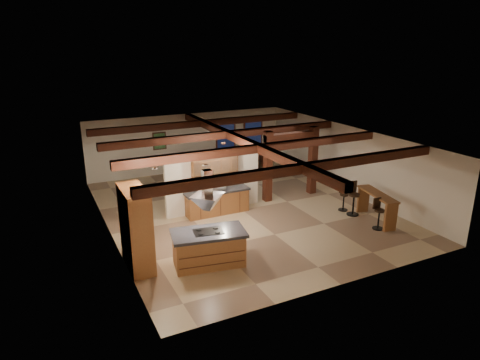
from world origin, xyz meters
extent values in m
plane|color=#CDB488|center=(0.00, 0.00, 0.00)|extent=(12.00, 12.00, 0.00)
plane|color=silver|center=(0.00, 6.00, 1.45)|extent=(10.00, 0.00, 10.00)
plane|color=silver|center=(0.00, -6.00, 1.45)|extent=(10.00, 0.00, 10.00)
plane|color=silver|center=(-5.00, 0.00, 1.45)|extent=(0.00, 12.00, 12.00)
plane|color=silver|center=(5.00, 0.00, 1.45)|extent=(0.00, 12.00, 12.00)
plane|color=#3C2513|center=(0.00, 0.00, 2.90)|extent=(12.00, 12.00, 0.00)
cube|color=#36120D|center=(0.00, -4.00, 2.76)|extent=(10.00, 0.25, 0.28)
cube|color=#36120D|center=(0.00, -1.30, 2.76)|extent=(10.00, 0.25, 0.28)
cube|color=#36120D|center=(0.00, 1.30, 2.76)|extent=(10.00, 0.25, 0.28)
cube|color=#36120D|center=(0.00, 4.00, 2.76)|extent=(10.00, 0.25, 0.28)
cube|color=#36120D|center=(0.00, 0.00, 2.76)|extent=(0.28, 12.00, 0.28)
cube|color=#36120D|center=(1.40, 0.50, 1.45)|extent=(0.30, 0.30, 2.90)
cube|color=#36120D|center=(3.60, 0.50, 1.45)|extent=(0.30, 0.30, 2.90)
cube|color=#36120D|center=(2.50, 0.50, 2.60)|extent=(2.50, 0.28, 0.28)
cube|color=silver|center=(-1.00, 0.50, 1.10)|extent=(3.80, 0.18, 2.20)
cube|color=#915C2E|center=(-4.67, -2.60, 1.20)|extent=(0.64, 1.60, 2.40)
cube|color=silver|center=(-4.37, -2.60, 1.15)|extent=(0.06, 0.62, 0.95)
cube|color=black|center=(-4.33, -2.60, 1.35)|extent=(0.01, 0.50, 0.28)
cube|color=#915C2E|center=(-1.00, 0.11, 0.43)|extent=(2.40, 0.60, 0.86)
cube|color=black|center=(-1.00, 0.11, 0.90)|extent=(2.50, 0.66, 0.08)
cube|color=#915C2E|center=(-1.00, 0.32, 1.85)|extent=(1.80, 0.34, 0.95)
cube|color=silver|center=(-1.00, 0.14, 1.85)|extent=(1.74, 0.02, 0.90)
pyramid|color=silver|center=(-2.78, -3.38, 1.73)|extent=(1.10, 1.10, 0.45)
cube|color=silver|center=(-2.78, -3.38, 2.54)|extent=(0.26, 0.22, 0.73)
cube|color=#36120D|center=(2.00, 5.94, 1.50)|extent=(1.10, 0.05, 1.70)
cube|color=black|center=(2.00, 5.91, 1.50)|extent=(0.95, 0.02, 1.55)
cube|color=#36120D|center=(3.60, 5.94, 1.50)|extent=(1.10, 0.05, 1.70)
cube|color=black|center=(3.60, 5.91, 1.50)|extent=(0.95, 0.02, 1.55)
cube|color=#36120D|center=(-1.50, 5.94, 1.70)|extent=(0.65, 0.04, 0.85)
cube|color=#245428|center=(-1.50, 5.92, 1.70)|extent=(0.55, 0.01, 0.75)
cylinder|color=silver|center=(-2.60, -2.80, 2.87)|extent=(0.16, 0.16, 0.03)
cylinder|color=silver|center=(-1.00, -0.50, 2.87)|extent=(0.16, 0.16, 0.03)
cylinder|color=silver|center=(-4.00, -2.50, 2.87)|extent=(0.16, 0.16, 0.03)
cube|color=#915C2E|center=(-2.78, -3.38, 0.48)|extent=(2.15, 1.34, 0.96)
cube|color=black|center=(-2.78, -3.38, 1.00)|extent=(2.30, 1.50, 0.09)
cube|color=black|center=(-2.78, -3.38, 1.05)|extent=(0.92, 0.70, 0.02)
imported|color=#3E1E0F|center=(0.33, 3.18, 0.35)|extent=(2.28, 1.76, 0.71)
imported|color=black|center=(2.51, 5.14, 0.28)|extent=(2.01, 1.15, 0.55)
imported|color=#BABABF|center=(-0.89, 0.11, 1.07)|extent=(0.57, 0.48, 0.26)
cube|color=#915C2E|center=(3.90, -3.09, 1.03)|extent=(0.90, 2.09, 0.06)
cube|color=#915C2E|center=(3.72, -3.98, 0.51)|extent=(0.47, 0.19, 1.01)
cube|color=#915C2E|center=(4.08, -2.20, 0.51)|extent=(0.47, 0.19, 1.01)
cube|color=#36120D|center=(3.87, 5.22, 0.29)|extent=(0.49, 0.49, 0.58)
cylinder|color=black|center=(3.87, 5.22, 0.65)|extent=(0.06, 0.06, 0.15)
cone|color=#F5D893|center=(3.87, 5.22, 0.80)|extent=(0.26, 0.26, 0.17)
cylinder|color=black|center=(3.48, -3.68, 0.69)|extent=(0.35, 0.35, 0.07)
cube|color=black|center=(3.48, -3.52, 0.91)|extent=(0.33, 0.04, 0.38)
cylinder|color=black|center=(3.48, -3.68, 0.35)|extent=(0.06, 0.06, 0.67)
cylinder|color=black|center=(3.48, -3.68, 0.02)|extent=(0.38, 0.38, 0.03)
cylinder|color=black|center=(3.54, -2.28, 0.81)|extent=(0.40, 0.40, 0.08)
cube|color=black|center=(3.58, -2.09, 1.06)|extent=(0.38, 0.11, 0.45)
cylinder|color=black|center=(3.54, -2.28, 0.40)|extent=(0.07, 0.07, 0.78)
cylinder|color=black|center=(3.54, -2.28, 0.02)|extent=(0.45, 0.45, 0.03)
cylinder|color=black|center=(3.51, -1.76, 0.65)|extent=(0.32, 0.32, 0.06)
cube|color=black|center=(3.56, -1.61, 0.85)|extent=(0.30, 0.13, 0.36)
cylinder|color=black|center=(3.51, -1.76, 0.32)|extent=(0.05, 0.05, 0.63)
cylinder|color=black|center=(3.51, -1.76, 0.02)|extent=(0.36, 0.36, 0.03)
cube|color=#36120D|center=(-0.31, 2.41, 0.45)|extent=(0.46, 0.46, 0.06)
cube|color=#36120D|center=(-0.32, 2.62, 0.82)|extent=(0.43, 0.09, 0.75)
cylinder|color=#36120D|center=(-0.46, 2.23, 0.21)|extent=(0.05, 0.05, 0.42)
cylinder|color=#36120D|center=(-0.12, 2.26, 0.21)|extent=(0.05, 0.05, 0.42)
cylinder|color=#36120D|center=(-0.49, 2.57, 0.21)|extent=(0.05, 0.05, 0.42)
cylinder|color=#36120D|center=(-0.15, 2.60, 0.21)|extent=(0.05, 0.05, 0.42)
cube|color=#36120D|center=(-0.43, 3.81, 0.45)|extent=(0.46, 0.46, 0.06)
cube|color=#36120D|center=(-0.41, 3.60, 0.82)|extent=(0.43, 0.09, 0.75)
cylinder|color=#36120D|center=(-0.28, 4.00, 0.21)|extent=(0.05, 0.05, 0.42)
cylinder|color=#36120D|center=(-0.62, 3.97, 0.21)|extent=(0.05, 0.05, 0.42)
cylinder|color=#36120D|center=(-0.25, 3.66, 0.21)|extent=(0.05, 0.05, 0.42)
cylinder|color=#36120D|center=(-0.59, 3.63, 0.21)|extent=(0.05, 0.05, 0.42)
cube|color=#36120D|center=(1.10, 2.54, 0.45)|extent=(0.46, 0.46, 0.06)
cube|color=#36120D|center=(1.08, 2.75, 0.82)|extent=(0.43, 0.09, 0.75)
cylinder|color=#36120D|center=(0.94, 2.35, 0.21)|extent=(0.05, 0.05, 0.42)
cylinder|color=#36120D|center=(1.28, 2.39, 0.21)|extent=(0.05, 0.05, 0.42)
cylinder|color=#36120D|center=(0.91, 2.70, 0.21)|extent=(0.05, 0.05, 0.42)
cylinder|color=#36120D|center=(1.25, 2.73, 0.21)|extent=(0.05, 0.05, 0.42)
cube|color=#36120D|center=(0.97, 3.94, 0.45)|extent=(0.46, 0.46, 0.06)
cube|color=#36120D|center=(0.99, 3.73, 0.82)|extent=(0.43, 0.09, 0.75)
cylinder|color=#36120D|center=(1.12, 4.13, 0.21)|extent=(0.05, 0.05, 0.42)
cylinder|color=#36120D|center=(0.78, 4.10, 0.21)|extent=(0.05, 0.05, 0.42)
cylinder|color=#36120D|center=(1.15, 3.79, 0.21)|extent=(0.05, 0.05, 0.42)
cylinder|color=#36120D|center=(0.81, 3.76, 0.21)|extent=(0.05, 0.05, 0.42)
camera|label=1|loc=(-6.93, -13.86, 6.25)|focal=32.00mm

